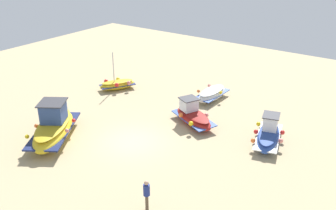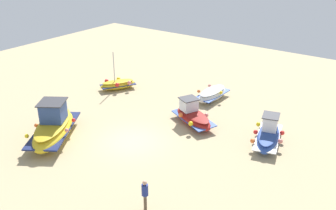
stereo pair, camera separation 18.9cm
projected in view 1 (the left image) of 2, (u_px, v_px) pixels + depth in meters
ground_plane at (133, 141)px, 24.38m from camera, size 51.89×51.89×0.00m
fishing_boat_0 at (193, 116)px, 26.49m from camera, size 4.11×3.01×1.77m
fishing_boat_1 at (117, 85)px, 32.50m from camera, size 2.53×3.21×3.34m
fishing_boat_2 at (269, 134)px, 24.06m from camera, size 2.41×4.33×1.78m
fishing_boat_3 at (212, 94)px, 30.47m from camera, size 1.83×3.55×0.94m
fishing_boat_4 at (54, 127)px, 24.39m from camera, size 4.70×5.71×2.48m
person_walking at (147, 194)px, 17.85m from camera, size 0.32×0.32×1.71m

